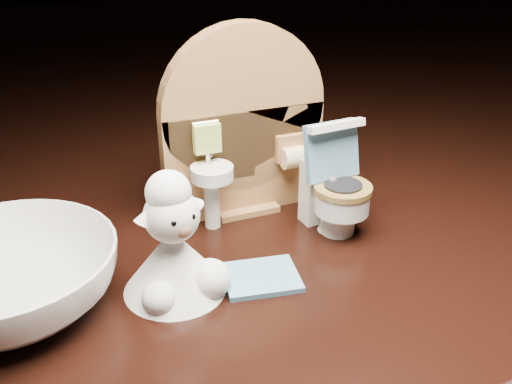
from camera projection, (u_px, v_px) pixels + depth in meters
backdrop_panel at (243, 134)px, 0.44m from camera, size 0.13×0.05×0.15m
toy_toilet at (334, 191)px, 0.43m from camera, size 0.05×0.06×0.09m
bath_mat at (261, 277)px, 0.38m from camera, size 0.06×0.05×0.00m
toilet_brush at (331, 216)px, 0.43m from camera, size 0.02×0.02×0.05m
plush_lamb at (175, 251)px, 0.36m from camera, size 0.07×0.07×0.09m
ceramic_bowl at (9, 280)px, 0.35m from camera, size 0.17×0.17×0.04m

